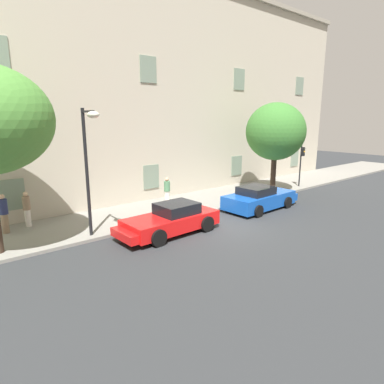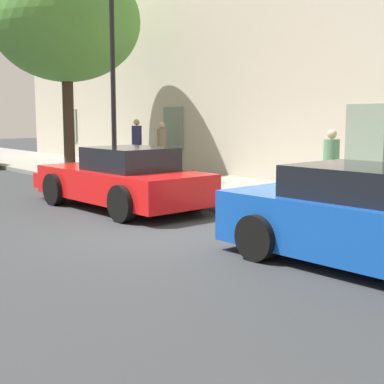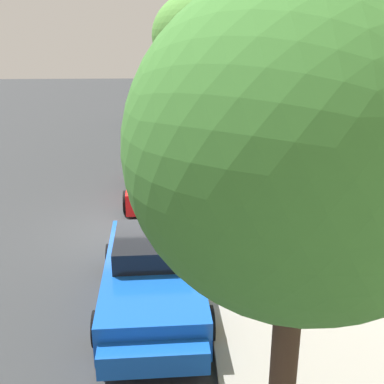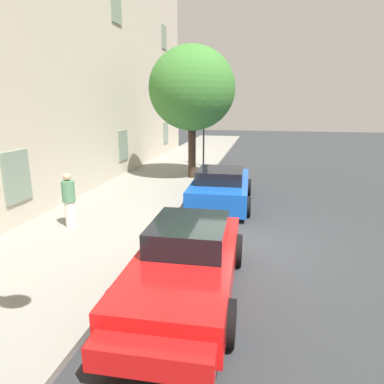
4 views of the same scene
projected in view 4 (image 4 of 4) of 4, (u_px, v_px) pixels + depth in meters
ground_plane at (237, 246)px, 9.11m from camera, size 80.00×80.00×0.00m
sidewalk at (89, 232)px, 9.93m from camera, size 60.00×4.35×0.14m
sportscar_red_lead at (185, 267)px, 6.60m from camera, size 4.91×2.20×1.38m
sportscar_yellow_flank at (221, 187)px, 13.01m from camera, size 4.98×2.36×1.38m
tree_midblock at (192, 89)px, 15.85m from camera, size 3.98×3.98×6.09m
traffic_light at (205, 129)px, 19.47m from camera, size 0.22×0.36×3.09m
pedestrian_strolling at (69, 200)px, 9.95m from camera, size 0.40×0.40×1.61m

